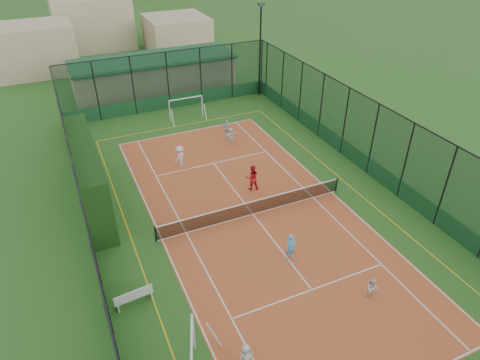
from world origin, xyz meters
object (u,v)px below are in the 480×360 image
object	(u,v)px
white_bench	(133,296)
child_far_right	(227,129)
child_near_mid	(291,247)
child_far_back	(231,136)
floodlight_ne	(260,51)
clubhouse	(154,74)
child_far_left	(180,156)
child_near_right	(372,289)
child_near_left	(246,357)
futsal_goal_far	(186,109)
coach	(252,178)

from	to	relation	value
white_bench	child_far_right	xyz separation A→B (m)	(10.22, 13.51, 0.23)
child_near_mid	child_far_back	bearing A→B (deg)	81.21
child_far_right	floodlight_ne	bearing A→B (deg)	-132.56
child_far_right	child_near_mid	bearing A→B (deg)	80.11
clubhouse	child_far_left	distance (m)	15.17
white_bench	child_near_right	world-z (taller)	child_near_right
white_bench	child_far_right	bearing A→B (deg)	47.06
child_near_mid	child_far_back	distance (m)	12.95
floodlight_ne	child_near_left	xyz separation A→B (m)	(-13.13, -25.37, -3.45)
clubhouse	futsal_goal_far	distance (m)	7.89
child_near_mid	child_far_back	size ratio (longest dim) A/B	1.17
clubhouse	child_far_left	xyz separation A→B (m)	(-2.21, -14.98, -0.80)
child_near_left	coach	bearing A→B (deg)	53.78
floodlight_ne	child_far_back	size ratio (longest dim) A/B	6.38
child_far_back	coach	distance (m)	6.34
child_near_right	futsal_goal_far	bearing A→B (deg)	132.77
child_near_left	child_near_mid	xyz separation A→B (m)	(4.66, 4.65, 0.09)
floodlight_ne	child_near_right	bearing A→B (deg)	-104.61
child_near_right	child_far_back	bearing A→B (deg)	128.39
white_bench	child_near_left	distance (m)	5.98
futsal_goal_far	child_far_right	size ratio (longest dim) A/B	2.04
child_near_right	child_far_left	world-z (taller)	child_far_left
floodlight_ne	child_far_left	size ratio (longest dim) A/B	5.39
child_far_back	coach	world-z (taller)	coach
clubhouse	child_near_left	distance (m)	31.11
clubhouse	white_bench	bearing A→B (deg)	-106.85
child_near_mid	child_far_left	world-z (taller)	child_far_left
futsal_goal_far	white_bench	bearing A→B (deg)	-114.53
futsal_goal_far	child_near_left	distance (m)	23.50
futsal_goal_far	floodlight_ne	bearing A→B (deg)	17.59
floodlight_ne	child_far_right	bearing A→B (deg)	-132.06
child_near_mid	child_near_right	distance (m)	4.32
child_far_left	coach	distance (m)	5.65
child_near_left	child_near_right	xyz separation A→B (m)	(6.75, 0.87, -0.10)
clubhouse	child_far_right	world-z (taller)	clubhouse
clubhouse	child_near_right	size ratio (longest dim) A/B	13.45
child_far_left	coach	xyz separation A→B (m)	(3.29, -4.59, 0.09)
child_near_mid	child_near_right	bearing A→B (deg)	-60.28
child_near_mid	child_far_right	bearing A→B (deg)	81.40
child_near_left	coach	xyz separation A→B (m)	(5.62, 11.20, 0.19)
futsal_goal_far	child_near_right	world-z (taller)	futsal_goal_far
coach	child_far_left	bearing A→B (deg)	-41.55
floodlight_ne	child_near_mid	world-z (taller)	floodlight_ne
floodlight_ne	futsal_goal_far	size ratio (longest dim) A/B	2.85
white_bench	child_far_left	distance (m)	12.14
clubhouse	child_far_right	distance (m)	12.52
floodlight_ne	coach	world-z (taller)	floodlight_ne
futsal_goal_far	child_far_left	bearing A→B (deg)	-110.91
floodlight_ne	child_near_left	bearing A→B (deg)	-117.37
child_near_left	child_far_left	xyz separation A→B (m)	(2.33, 15.78, 0.10)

